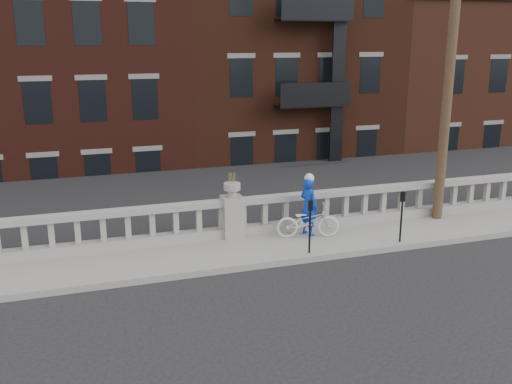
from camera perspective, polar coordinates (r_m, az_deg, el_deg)
ground at (r=12.00m, az=2.95°, el=-11.12°), size 120.00×120.00×0.00m
sidewalk at (r=14.57m, az=-1.32°, el=-5.89°), size 32.00×2.20×0.15m
balustrade at (r=15.24m, az=-2.37°, el=-2.68°), size 28.00×0.34×1.03m
planter_pedestal at (r=15.19m, az=-2.38°, el=-2.00°), size 0.55×0.55×1.76m
lower_level at (r=33.47m, az=-10.63°, el=10.33°), size 80.00×44.00×20.80m
utility_pole at (r=16.98m, az=19.03°, el=14.13°), size 1.60×0.28×10.00m
parking_meter_a at (r=13.99m, az=5.42°, el=-2.86°), size 0.10×0.09×1.36m
parking_meter_b at (r=15.17m, az=14.38°, el=-1.84°), size 0.10×0.09×1.36m
bicycle at (r=15.25m, az=5.21°, el=-2.92°), size 1.77×0.95×0.88m
cyclist at (r=15.32m, az=5.28°, el=-1.44°), size 0.58×0.68×1.59m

